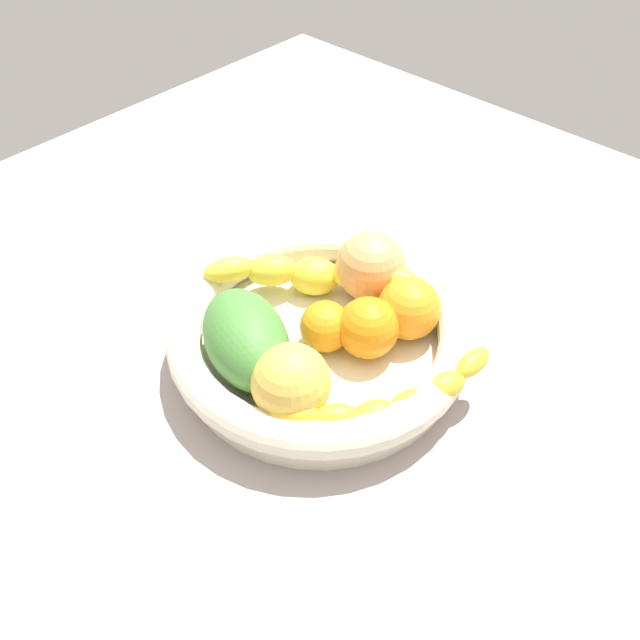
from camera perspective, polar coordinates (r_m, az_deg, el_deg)
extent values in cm
cube|color=#A19694|center=(71.90, 0.00, -3.79)|extent=(120.00, 120.00, 3.00)
cylinder|color=silver|center=(69.99, 0.00, -2.38)|extent=(28.28, 28.28, 2.16)
torus|color=silver|center=(67.94, 0.00, -0.74)|extent=(30.76, 30.76, 3.54)
ellipsoid|color=yellow|center=(59.21, -2.22, -7.88)|extent=(4.87, 4.42, 2.10)
ellipsoid|color=yellow|center=(59.66, 1.30, -8.25)|extent=(4.94, 5.06, 2.56)
ellipsoid|color=yellow|center=(60.70, 4.67, -8.12)|extent=(4.97, 5.43, 3.01)
ellipsoid|color=yellow|center=(61.81, 7.77, -7.17)|extent=(4.51, 5.33, 3.01)
ellipsoid|color=yellow|center=(62.95, 10.51, -5.50)|extent=(3.48, 4.97, 2.56)
ellipsoid|color=yellow|center=(64.53, 12.74, -3.53)|extent=(2.31, 4.61, 2.10)
ellipsoid|color=yellow|center=(70.72, 6.55, 3.39)|extent=(5.97, 3.99, 2.73)
ellipsoid|color=yellow|center=(72.25, 3.07, 3.80)|extent=(6.43, 5.50, 3.46)
ellipsoid|color=yellow|center=(73.38, -0.48, 3.73)|extent=(6.89, 6.66, 4.20)
ellipsoid|color=yellow|center=(72.96, -4.07, 4.21)|extent=(6.20, 6.40, 3.46)
ellipsoid|color=yellow|center=(72.12, -7.68, 4.22)|extent=(5.05, 6.10, 2.73)
sphere|color=orange|center=(68.54, 7.53, 0.99)|extent=(6.47, 6.47, 6.47)
sphere|color=orange|center=(67.17, 0.65, -0.41)|extent=(5.20, 5.20, 5.20)
sphere|color=orange|center=(66.33, 4.08, -0.66)|extent=(6.20, 6.20, 6.20)
sphere|color=#E89E5E|center=(72.21, 4.30, 4.53)|extent=(7.54, 7.54, 7.54)
ellipsoid|color=#458236|center=(64.75, -6.26, -1.61)|extent=(14.79, 12.50, 7.23)
sphere|color=#ECBC4B|center=(60.71, -2.46, -5.32)|extent=(7.34, 7.34, 7.34)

